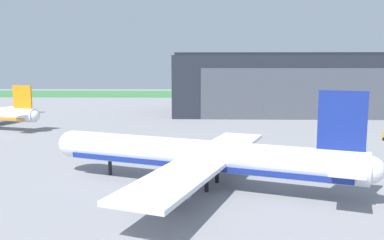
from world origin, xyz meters
TOP-DOWN VIEW (x-y plane):
  - ground_plane at (0.00, 0.00)m, footprint 440.00×440.00m
  - grass_field_strip at (0.00, 175.58)m, footprint 440.00×56.00m
  - maintenance_hangar at (30.28, 80.11)m, footprint 76.21×33.36m
  - airliner_near_left at (1.74, -6.63)m, footprint 45.06×41.90m

SIDE VIEW (x-z plane):
  - ground_plane at x=0.00m, z-range 0.00..0.00m
  - grass_field_strip at x=0.00m, z-range 0.00..0.08m
  - airliner_near_left at x=1.74m, z-range -2.71..11.22m
  - maintenance_hangar at x=30.28m, z-range -0.46..20.80m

